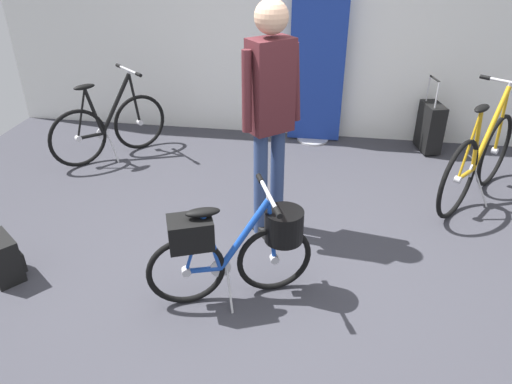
{
  "coord_description": "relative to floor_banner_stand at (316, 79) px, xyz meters",
  "views": [
    {
      "loc": [
        0.42,
        -2.84,
        2.29
      ],
      "look_at": [
        -0.06,
        0.21,
        0.55
      ],
      "focal_mm": 34.26,
      "sensor_mm": 36.0,
      "label": 1
    }
  ],
  "objects": [
    {
      "name": "ground_plane",
      "position": [
        -0.25,
        -2.52,
        -0.73
      ],
      "size": [
        6.95,
        6.95,
        0.0
      ],
      "primitive_type": "plane",
      "color": "#38383F"
    },
    {
      "name": "back_wall",
      "position": [
        -0.25,
        0.22,
        0.6
      ],
      "size": [
        6.95,
        0.1,
        2.66
      ],
      "primitive_type": "cube",
      "color": "white",
      "rests_on": "ground_plane"
    },
    {
      "name": "floor_banner_stand",
      "position": [
        0.0,
        0.0,
        0.0
      ],
      "size": [
        0.6,
        0.36,
        1.63
      ],
      "color": "#B7B7BC",
      "rests_on": "ground_plane"
    },
    {
      "name": "folding_bike_foreground",
      "position": [
        -0.36,
        -2.8,
        -0.31
      ],
      "size": [
        1.06,
        0.59,
        0.79
      ],
      "color": "black",
      "rests_on": "ground_plane"
    },
    {
      "name": "display_bike_left",
      "position": [
        1.52,
        -1.15,
        -0.33
      ],
      "size": [
        0.9,
        1.27,
        1.05
      ],
      "color": "black",
      "rests_on": "ground_plane"
    },
    {
      "name": "display_bike_right",
      "position": [
        -2.14,
        -0.79,
        -0.38
      ],
      "size": [
        0.9,
        1.03,
        0.92
      ],
      "color": "black",
      "rests_on": "ground_plane"
    },
    {
      "name": "visitor_near_wall",
      "position": [
        -0.26,
        -1.94,
        0.34
      ],
      "size": [
        0.42,
        0.39,
        1.83
      ],
      "color": "navy",
      "rests_on": "ground_plane"
    },
    {
      "name": "rolling_suitcase",
      "position": [
        1.28,
        -0.09,
        -0.45
      ],
      "size": [
        0.26,
        0.39,
        0.83
      ],
      "color": "black",
      "rests_on": "ground_plane"
    },
    {
      "name": "backpack_on_floor",
      "position": [
        -2.07,
        -2.87,
        -0.57
      ],
      "size": [
        0.35,
        0.33,
        0.33
      ],
      "color": "black",
      "rests_on": "ground_plane"
    }
  ]
}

